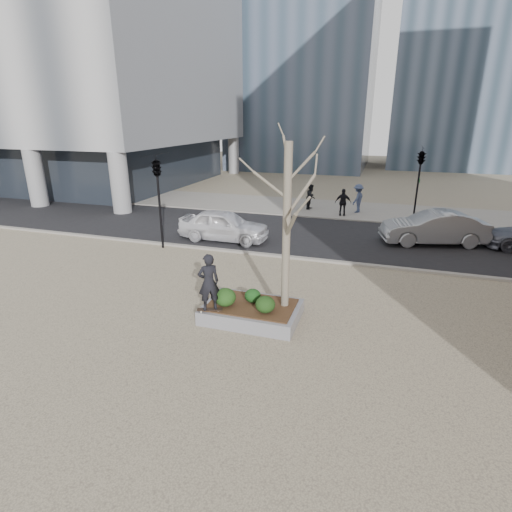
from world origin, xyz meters
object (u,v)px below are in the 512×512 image
(planter, at_px, (252,312))
(skateboarder, at_px, (209,282))
(police_car, at_px, (224,225))
(skateboard, at_px, (210,310))

(planter, bearing_deg, skateboarder, -144.72)
(skateboarder, bearing_deg, police_car, -108.15)
(planter, distance_m, skateboard, 1.37)
(skateboarder, relative_size, police_car, 0.38)
(skateboard, bearing_deg, skateboarder, 0.00)
(skateboarder, xyz_separation_m, police_car, (-2.99, 8.46, -0.61))
(skateboard, distance_m, skateboarder, 0.94)
(skateboard, bearing_deg, planter, 16.53)
(planter, height_order, skateboarder, skateboarder)
(skateboarder, distance_m, police_car, 8.99)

